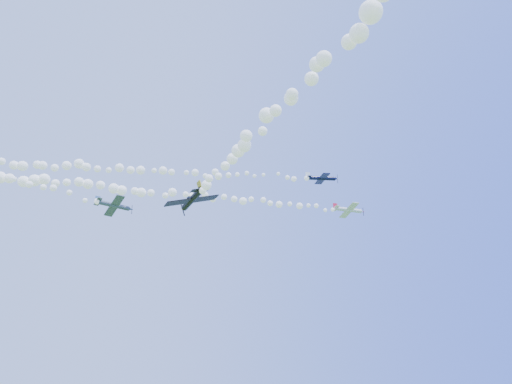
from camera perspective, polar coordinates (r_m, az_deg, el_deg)
name	(u,v)px	position (r m, az deg, el deg)	size (l,w,h in m)	color
plane_white	(349,210)	(96.30, 12.25, -2.34)	(7.32, 7.77, 2.36)	silver
smoke_trail_white	(169,193)	(88.18, -11.51, -0.13)	(72.21, 16.39, 3.07)	white
plane_navy	(322,178)	(79.79, 8.79, 1.83)	(6.22, 6.48, 1.84)	#0C0D35
smoke_trail_navy	(121,169)	(79.27, -17.54, 2.95)	(65.51, 22.73, 2.51)	white
plane_grey	(114,205)	(77.98, -18.40, -1.71)	(6.71, 7.04, 1.88)	#3C4657
plane_black	(192,200)	(63.29, -8.54, -1.00)	(7.88, 8.02, 3.25)	black
smoke_trail_black	(350,35)	(38.64, 12.43, 19.71)	(9.14, 65.04, 3.19)	white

